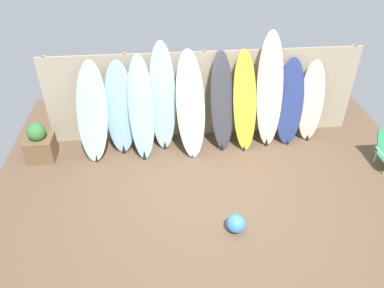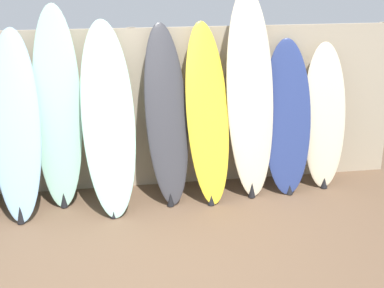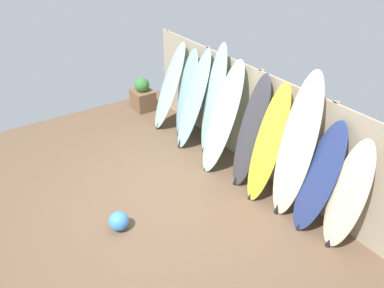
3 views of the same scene
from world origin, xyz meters
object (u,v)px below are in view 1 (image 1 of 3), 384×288
Objects in this scene: surfboard_skyblue_1 at (120,109)px; surfboard_seafoam_0 at (92,113)px; surfboard_charcoal_5 at (222,102)px; surfboard_yellow_6 at (245,102)px; surfboard_seafoam_4 at (191,106)px; surfboard_skyblue_2 at (141,109)px; surfboard_seafoam_3 at (163,99)px; surfboard_cream_9 at (311,102)px; surfboard_navy_8 at (290,103)px; planter_box at (40,144)px; surfboard_cream_7 at (270,91)px; beach_ball at (236,223)px.

surfboard_seafoam_0 is at bearing -168.71° from surfboard_skyblue_1.
surfboard_skyblue_1 is 0.94× the size of surfboard_charcoal_5.
surfboard_skyblue_1 is at bearing 178.42° from surfboard_yellow_6.
surfboard_yellow_6 is (1.04, 0.07, -0.02)m from surfboard_seafoam_4.
surfboard_skyblue_2 is 1.52m from surfboard_charcoal_5.
surfboard_seafoam_3 reaches higher than surfboard_cream_9.
surfboard_skyblue_2 reaches higher than surfboard_navy_8.
surfboard_cream_9 is (2.91, -0.00, -0.22)m from surfboard_seafoam_3.
surfboard_cream_9 is at bearing 4.35° from surfboard_navy_8.
surfboard_seafoam_0 is at bearing 179.44° from surfboard_skyblue_2.
surfboard_skyblue_1 is 1.64m from planter_box.
surfboard_skyblue_1 is 3.71m from surfboard_cream_9.
surfboard_charcoal_5 is at bearing -178.30° from surfboard_cream_7.
surfboard_seafoam_0 is 1.06× the size of surfboard_navy_8.
surfboard_skyblue_1 is 0.95× the size of surfboard_skyblue_2.
surfboard_navy_8 reaches higher than planter_box.
surfboard_navy_8 reaches higher than surfboard_cream_9.
surfboard_seafoam_4 is (1.31, -0.13, 0.07)m from surfboard_skyblue_1.
planter_box is at bearing -171.97° from surfboard_skyblue_1.
surfboard_charcoal_5 is 2.46m from beach_ball.
surfboard_skyblue_1 is at bearing -179.94° from surfboard_cream_7.
planter_box is at bearing 147.38° from beach_ball.
surfboard_yellow_6 is at bearing -1.58° from surfboard_skyblue_1.
surfboard_seafoam_0 is at bearing -178.20° from surfboard_navy_8.
surfboard_seafoam_3 is 2.45m from planter_box.
surfboard_cream_7 is (0.48, 0.07, 0.17)m from surfboard_yellow_6.
surfboard_seafoam_4 is at bearing 1.72° from planter_box.
planter_box is 2.68× the size of beach_ball.
surfboard_yellow_6 is at bearing 3.63° from surfboard_seafoam_4.
surfboard_charcoal_5 is at bearing 9.99° from surfboard_seafoam_4.
surfboard_charcoal_5 is 2.45× the size of planter_box.
surfboard_charcoal_5 is 0.85× the size of surfboard_cream_7.
surfboard_cream_7 is (2.43, 0.11, 0.18)m from surfboard_skyblue_2.
surfboard_charcoal_5 reaches higher than planter_box.
surfboard_yellow_6 is at bearing 76.33° from beach_ball.
surfboard_yellow_6 is 1.37m from surfboard_cream_9.
surfboard_navy_8 reaches higher than beach_ball.
surfboard_cream_9 is at bearing 2.79° from surfboard_skyblue_2.
surfboard_skyblue_1 is 0.92× the size of surfboard_seafoam_4.
surfboard_skyblue_2 is at bearing -177.38° from surfboard_cream_7.
surfboard_seafoam_4 is 2.51× the size of planter_box.
surfboard_charcoal_5 is 0.43m from surfboard_yellow_6.
beach_ball is at bearing -77.72° from surfboard_seafoam_4.
surfboard_cream_9 is at bearing 4.38° from surfboard_seafoam_4.
surfboard_seafoam_0 reaches higher than surfboard_cream_9.
surfboard_skyblue_1 is at bearing 8.03° from planter_box.
surfboard_seafoam_3 is at bearing 112.44° from beach_ball.
surfboard_yellow_6 reaches higher than surfboard_navy_8.
surfboard_cream_9 is (0.88, 0.05, -0.29)m from surfboard_cream_7.
surfboard_cream_7 is 1.33× the size of surfboard_navy_8.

